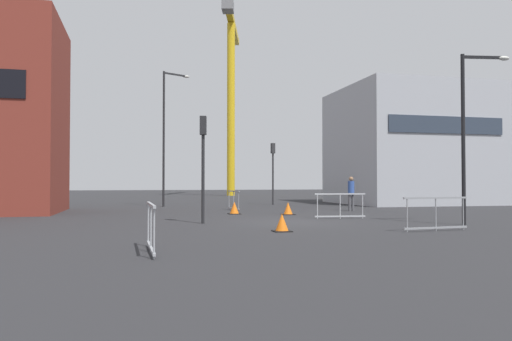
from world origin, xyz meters
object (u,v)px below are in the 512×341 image
Objects in this scene: construction_crane at (231,77)px; traffic_light_verge at (203,151)px; traffic_light_island at (273,164)px; traffic_cone_striped at (234,208)px; traffic_cone_orange at (282,223)px; pedestrian_walking at (351,191)px; streetlamp_tall at (167,128)px; streetlamp_short at (470,122)px; traffic_cone_by_barrier at (288,209)px.

construction_crane is 5.15× the size of traffic_light_verge.
traffic_light_island is at bearing -93.57° from construction_crane.
traffic_cone_orange is at bearing -91.15° from traffic_cone_striped.
construction_crane is 25.78m from traffic_light_island.
pedestrian_walking is at bearing -74.76° from traffic_light_island.
streetlamp_tall is 2.04× the size of traffic_light_island.
streetlamp_tall is 1.38× the size of streetlamp_short.
streetlamp_short is 10.36× the size of traffic_cone_striped.
construction_crane is at bearing 70.19° from streetlamp_tall.
traffic_cone_by_barrier is at bearing 124.30° from streetlamp_short.
traffic_cone_striped is at bearing -71.33° from streetlamp_tall.
traffic_light_verge is 6.59m from traffic_cone_by_barrier.
pedestrian_walking is 6.77m from traffic_cone_striped.
traffic_light_island is 7.12× the size of traffic_cone_by_barrier.
traffic_light_island is 7.45× the size of traffic_cone_orange.
pedestrian_walking reaches higher than traffic_cone_by_barrier.
traffic_light_island reaches higher than traffic_cone_by_barrier.
streetlamp_short is at bearing -55.70° from traffic_cone_by_barrier.
traffic_cone_striped is (-5.91, -32.43, -13.40)m from construction_crane.
traffic_light_verge is at bearing 162.62° from streetlamp_short.
traffic_cone_striped is at bearing 88.85° from traffic_cone_orange.
traffic_cone_orange is at bearing -98.41° from construction_crane.
traffic_light_verge is 6.81× the size of traffic_cone_by_barrier.
pedestrian_walking is (-0.53, 9.15, -2.66)m from streetlamp_short.
pedestrian_walking reaches higher than traffic_cone_orange.
streetlamp_short is at bearing -48.25° from traffic_cone_striped.
traffic_cone_striped is at bearing 66.72° from traffic_light_verge.
traffic_cone_by_barrier is (4.60, 4.05, -2.44)m from traffic_light_verge.
traffic_light_island reaches higher than traffic_light_verge.
construction_crane is 41.68m from streetlamp_short.
streetlamp_tall is at bearing -109.81° from construction_crane.
pedestrian_walking is 12.00m from traffic_cone_orange.
pedestrian_walking is (8.82, 6.22, -1.63)m from traffic_light_verge.
traffic_light_island is at bearing 63.90° from traffic_cone_striped.
traffic_cone_by_barrier reaches higher than traffic_cone_orange.
traffic_cone_striped is (-6.63, -1.13, -0.81)m from pedestrian_walking.
traffic_cone_striped is (0.17, 8.73, 0.02)m from traffic_cone_orange.
traffic_light_verge is at bearing -102.19° from construction_crane.
traffic_cone_by_barrier is (-2.06, -10.15, -2.55)m from traffic_light_island.
construction_crane reaches higher than traffic_cone_orange.
construction_crane is 34.69× the size of traffic_cone_striped.
traffic_cone_orange is (2.62, -16.99, -4.73)m from streetlamp_tall.
traffic_cone_by_barrier is (-3.51, -33.48, -13.41)m from construction_crane.
streetlamp_tall is at bearing 98.76° from traffic_cone_orange.
traffic_cone_orange is (2.02, -3.63, -2.45)m from traffic_light_verge.
streetlamp_tall is 11.66m from traffic_cone_by_barrier.
traffic_cone_by_barrier is 8.10m from traffic_cone_orange.
streetlamp_tall is 19.13m from streetlamp_short.
traffic_light_verge reaches higher than traffic_cone_striped.
construction_crane is 33.76m from pedestrian_walking.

